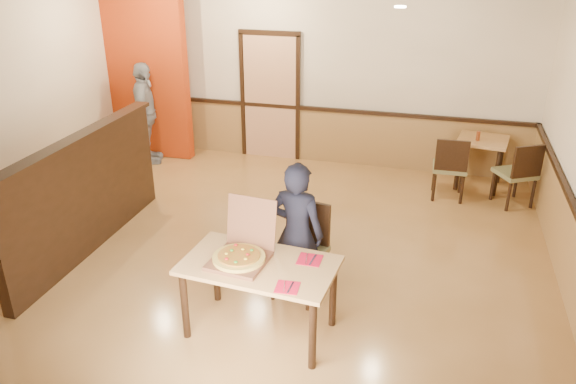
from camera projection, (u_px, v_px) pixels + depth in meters
name	position (u px, v px, depth m)	size (l,w,h in m)	color
floor	(251.00, 261.00, 6.68)	(7.00, 7.00, 0.00)	#BA8548
ceiling	(243.00, 17.00, 5.52)	(7.00, 7.00, 0.00)	black
wall_back	(317.00, 79.00, 9.18)	(7.00, 7.00, 0.00)	#F4E0BF
wainscot_back	(316.00, 135.00, 9.54)	(7.00, 0.04, 0.90)	olive
chair_rail_back	(316.00, 109.00, 9.33)	(7.00, 0.06, 0.06)	black
wainscot_right	(576.00, 270.00, 5.66)	(0.04, 7.00, 0.90)	olive
back_door	(270.00, 98.00, 9.48)	(0.90, 0.06, 2.10)	tan
booth_partition	(85.00, 193.00, 6.68)	(0.20, 3.10, 1.44)	black
red_accent_panel	(143.00, 76.00, 9.43)	(1.60, 0.20, 2.78)	#A7300B
spot_c	(400.00, 7.00, 6.51)	(0.14, 0.14, 0.02)	beige
main_table	(259.00, 273.00, 5.23)	(1.48, 0.93, 0.76)	tan
diner_chair	(302.00, 246.00, 5.89)	(0.59, 0.59, 1.01)	olive
side_chair_left	(450.00, 166.00, 8.07)	(0.49, 0.49, 0.96)	olive
side_chair_right	(519.00, 172.00, 7.85)	(0.65, 0.65, 0.96)	olive
side_table	(482.00, 150.00, 8.48)	(0.82, 0.82, 0.76)	tan
diner	(297.00, 234.00, 5.67)	(0.57, 0.37, 1.55)	black
passerby	(146.00, 114.00, 9.31)	(0.99, 0.41, 1.70)	gray
pizza_box	(241.00, 254.00, 5.22)	(0.55, 0.64, 0.53)	brown
pizza	(239.00, 258.00, 5.18)	(0.49, 0.49, 0.03)	gold
napkin_near	(287.00, 287.00, 4.82)	(0.22, 0.22, 0.01)	red
napkin_far	(310.00, 260.00, 5.24)	(0.22, 0.22, 0.01)	red
condiment	(478.00, 136.00, 8.32)	(0.06, 0.06, 0.14)	brown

